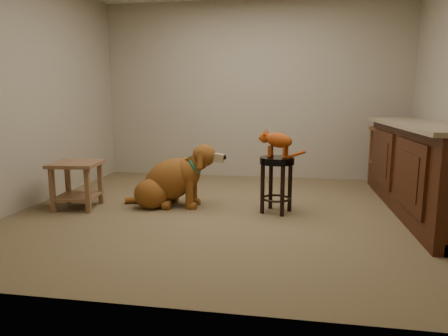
% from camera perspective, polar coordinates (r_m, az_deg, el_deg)
% --- Properties ---
extents(floor, '(4.50, 4.00, 0.01)m').
position_cam_1_polar(floor, '(4.22, 1.39, -6.33)').
color(floor, brown).
rests_on(floor, ground).
extents(room_shell, '(4.54, 4.04, 2.62)m').
position_cam_1_polar(room_shell, '(4.09, 1.50, 16.86)').
color(room_shell, '#A09781').
rests_on(room_shell, ground).
extents(cabinet_run, '(0.70, 2.56, 0.94)m').
position_cam_1_polar(cabinet_run, '(4.59, 26.82, -0.47)').
color(cabinet_run, '#3D1B0A').
rests_on(cabinet_run, ground).
extents(padded_stool, '(0.39, 0.39, 0.59)m').
position_cam_1_polar(padded_stool, '(4.17, 7.54, -0.76)').
color(padded_stool, black).
rests_on(padded_stool, ground).
extents(wood_stool, '(0.45, 0.45, 0.81)m').
position_cam_1_polar(wood_stool, '(5.73, 22.36, 1.53)').
color(wood_stool, brown).
rests_on(wood_stool, ground).
extents(side_table, '(0.54, 0.54, 0.51)m').
position_cam_1_polar(side_table, '(4.60, -20.28, -1.35)').
color(side_table, brown).
rests_on(side_table, ground).
extents(golden_retriever, '(1.18, 0.58, 0.74)m').
position_cam_1_polar(golden_retriever, '(4.45, -7.59, -1.89)').
color(golden_retriever, brown).
rests_on(golden_retriever, ground).
extents(tabby_kitten, '(0.49, 0.24, 0.31)m').
position_cam_1_polar(tabby_kitten, '(4.12, 7.50, 3.86)').
color(tabby_kitten, '#9A3B0F').
rests_on(tabby_kitten, padded_stool).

